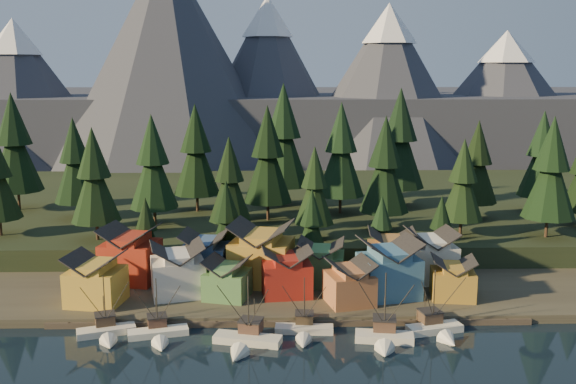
{
  "coord_description": "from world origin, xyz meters",
  "views": [
    {
      "loc": [
        -2.52,
        -84.39,
        41.82
      ],
      "look_at": [
        0.01,
        30.0,
        19.61
      ],
      "focal_mm": 40.0,
      "sensor_mm": 36.0,
      "label": 1
    }
  ],
  "objects_px": {
    "boat_0": "(106,325)",
    "house_back_0": "(130,253)",
    "house_front_1": "(178,268)",
    "boat_1": "(158,327)",
    "boat_3": "(304,324)",
    "house_front_0": "(96,278)",
    "boat_2": "(245,333)",
    "house_back_1": "(205,255)",
    "boat_5": "(438,321)",
    "boat_4": "(385,329)"
  },
  "relations": [
    {
      "from": "boat_0",
      "to": "house_back_0",
      "type": "height_order",
      "value": "house_back_0"
    },
    {
      "from": "boat_0",
      "to": "house_front_1",
      "type": "bearing_deg",
      "value": 39.41
    },
    {
      "from": "boat_1",
      "to": "house_front_1",
      "type": "relative_size",
      "value": 0.96
    },
    {
      "from": "boat_0",
      "to": "boat_3",
      "type": "xyz_separation_m",
      "value": [
        31.23,
        -0.01,
        -0.21
      ]
    },
    {
      "from": "boat_0",
      "to": "house_back_0",
      "type": "bearing_deg",
      "value": 73.4
    },
    {
      "from": "boat_0",
      "to": "house_front_0",
      "type": "relative_size",
      "value": 1.05
    },
    {
      "from": "boat_2",
      "to": "house_front_0",
      "type": "relative_size",
      "value": 1.15
    },
    {
      "from": "house_front_1",
      "to": "house_back_1",
      "type": "distance_m",
      "value": 8.56
    },
    {
      "from": "boat_1",
      "to": "boat_3",
      "type": "xyz_separation_m",
      "value": [
        22.92,
        0.79,
        -0.07
      ]
    },
    {
      "from": "boat_5",
      "to": "house_back_0",
      "type": "height_order",
      "value": "house_back_0"
    },
    {
      "from": "boat_4",
      "to": "house_front_0",
      "type": "xyz_separation_m",
      "value": [
        -47.87,
        14.44,
        3.72
      ]
    },
    {
      "from": "house_back_1",
      "to": "house_back_0",
      "type": "bearing_deg",
      "value": -175.31
    },
    {
      "from": "boat_1",
      "to": "boat_4",
      "type": "xyz_separation_m",
      "value": [
        35.16,
        -2.8,
        0.57
      ]
    },
    {
      "from": "boat_1",
      "to": "house_front_1",
      "type": "height_order",
      "value": "house_front_1"
    },
    {
      "from": "boat_0",
      "to": "boat_3",
      "type": "relative_size",
      "value": 1.02
    },
    {
      "from": "boat_2",
      "to": "boat_5",
      "type": "height_order",
      "value": "boat_2"
    },
    {
      "from": "boat_1",
      "to": "house_front_1",
      "type": "bearing_deg",
      "value": 72.65
    },
    {
      "from": "boat_3",
      "to": "boat_4",
      "type": "bearing_deg",
      "value": -12.37
    },
    {
      "from": "boat_5",
      "to": "house_front_0",
      "type": "xyz_separation_m",
      "value": [
        -56.96,
        11.08,
        3.93
      ]
    },
    {
      "from": "boat_5",
      "to": "house_back_0",
      "type": "bearing_deg",
      "value": 142.28
    },
    {
      "from": "boat_2",
      "to": "house_front_1",
      "type": "bearing_deg",
      "value": 138.15
    },
    {
      "from": "house_front_0",
      "to": "house_back_1",
      "type": "relative_size",
      "value": 1.06
    },
    {
      "from": "house_front_0",
      "to": "boat_0",
      "type": "bearing_deg",
      "value": -57.9
    },
    {
      "from": "boat_2",
      "to": "house_back_1",
      "type": "bearing_deg",
      "value": 122.43
    },
    {
      "from": "boat_4",
      "to": "house_back_1",
      "type": "xyz_separation_m",
      "value": [
        -30.26,
        26.07,
        4.12
      ]
    },
    {
      "from": "boat_3",
      "to": "house_back_1",
      "type": "distance_m",
      "value": 29.21
    },
    {
      "from": "boat_5",
      "to": "boat_0",
      "type": "bearing_deg",
      "value": 165.25
    },
    {
      "from": "boat_5",
      "to": "house_front_1",
      "type": "relative_size",
      "value": 1.04
    },
    {
      "from": "house_front_0",
      "to": "house_back_1",
      "type": "bearing_deg",
      "value": 43.46
    },
    {
      "from": "boat_0",
      "to": "boat_4",
      "type": "xyz_separation_m",
      "value": [
        43.47,
        -3.6,
        0.43
      ]
    },
    {
      "from": "house_back_0",
      "to": "boat_3",
      "type": "bearing_deg",
      "value": -23.97
    },
    {
      "from": "boat_3",
      "to": "house_back_0",
      "type": "distance_m",
      "value": 39.76
    },
    {
      "from": "house_front_1",
      "to": "house_back_0",
      "type": "height_order",
      "value": "house_back_0"
    },
    {
      "from": "boat_1",
      "to": "house_front_0",
      "type": "height_order",
      "value": "house_front_0"
    },
    {
      "from": "house_back_1",
      "to": "boat_5",
      "type": "bearing_deg",
      "value": -24.27
    },
    {
      "from": "house_front_1",
      "to": "house_back_1",
      "type": "bearing_deg",
      "value": 47.95
    },
    {
      "from": "house_front_0",
      "to": "house_back_1",
      "type": "distance_m",
      "value": 21.11
    },
    {
      "from": "boat_3",
      "to": "house_front_1",
      "type": "relative_size",
      "value": 0.95
    },
    {
      "from": "boat_4",
      "to": "house_front_1",
      "type": "distance_m",
      "value": 39.18
    },
    {
      "from": "boat_0",
      "to": "boat_5",
      "type": "xyz_separation_m",
      "value": [
        52.56,
        -0.25,
        0.22
      ]
    },
    {
      "from": "house_back_0",
      "to": "house_back_1",
      "type": "bearing_deg",
      "value": 10.25
    },
    {
      "from": "house_back_0",
      "to": "boat_2",
      "type": "bearing_deg",
      "value": -38.02
    },
    {
      "from": "boat_1",
      "to": "boat_3",
      "type": "bearing_deg",
      "value": -12.19
    },
    {
      "from": "boat_3",
      "to": "boat_4",
      "type": "relative_size",
      "value": 0.86
    },
    {
      "from": "house_front_1",
      "to": "house_back_1",
      "type": "xyz_separation_m",
      "value": [
        4.03,
        7.55,
        0.09
      ]
    },
    {
      "from": "boat_4",
      "to": "house_back_0",
      "type": "height_order",
      "value": "house_back_0"
    },
    {
      "from": "boat_1",
      "to": "house_back_1",
      "type": "height_order",
      "value": "house_back_1"
    },
    {
      "from": "house_front_0",
      "to": "house_front_1",
      "type": "height_order",
      "value": "house_front_1"
    },
    {
      "from": "house_back_0",
      "to": "house_back_1",
      "type": "xyz_separation_m",
      "value": [
        14.16,
        -0.26,
        -0.57
      ]
    },
    {
      "from": "boat_3",
      "to": "boat_5",
      "type": "bearing_deg",
      "value": 3.34
    }
  ]
}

